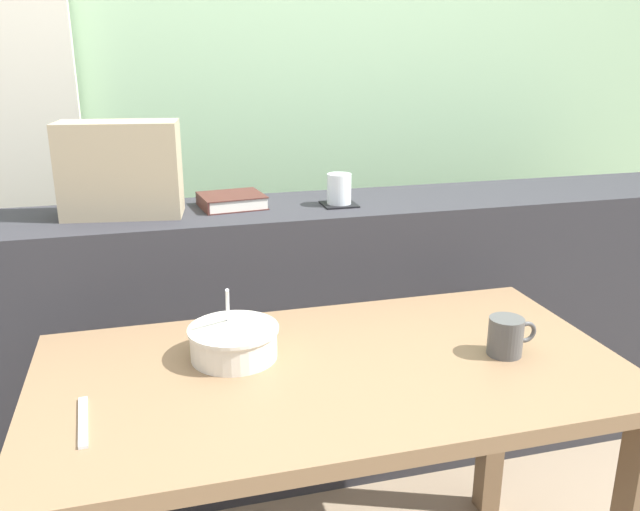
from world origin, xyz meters
The scene contains 10 objects.
outdoor_backdrop centered at (0.00, 1.23, 1.40)m, with size 4.80×0.08×2.80m, color #9EC699.
dark_console_ledge centered at (0.00, 0.55, 0.44)m, with size 2.80×0.37×0.89m, color #2D2D33.
breakfast_table centered at (-0.08, -0.11, 0.59)m, with size 1.24×0.65×0.69m.
coaster_square centered at (0.12, 0.51, 0.89)m, with size 0.10×0.10×0.01m, color black.
juice_glass centered at (0.12, 0.51, 0.93)m, with size 0.07×0.07×0.09m.
closed_book centered at (-0.19, 0.58, 0.91)m, with size 0.20×0.18×0.04m.
throw_pillow centered at (-0.49, 0.55, 1.02)m, with size 0.32×0.14×0.26m, color tan.
soup_bowl centered at (-0.27, -0.01, 0.73)m, with size 0.20×0.20×0.17m.
fork_utensil centered at (-0.57, -0.20, 0.70)m, with size 0.02×0.17×0.01m, color silver.
ceramic_mug centered at (0.31, -0.15, 0.74)m, with size 0.11×0.08×0.08m.
Camera 1 is at (-0.43, -1.29, 1.34)m, focal length 36.38 mm.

